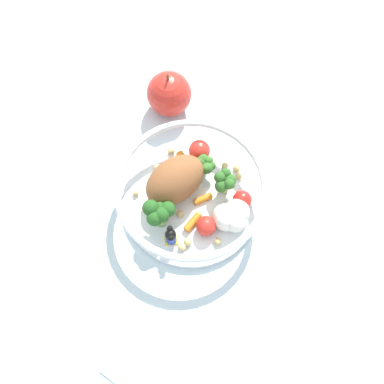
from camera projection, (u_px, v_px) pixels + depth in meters
The scene contains 4 objects.
ground_plane at pixel (185, 194), 0.62m from camera, with size 2.40×2.40×0.00m, color silver.
food_container at pixel (193, 193), 0.58m from camera, with size 0.21×0.21×0.07m.
loose_apple at pixel (169, 94), 0.65m from camera, with size 0.07×0.07×0.08m.
folded_napkin at pixel (163, 366), 0.52m from camera, with size 0.13×0.10×0.01m, color white.
Camera 1 is at (0.19, -0.13, 0.57)m, focal length 38.15 mm.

